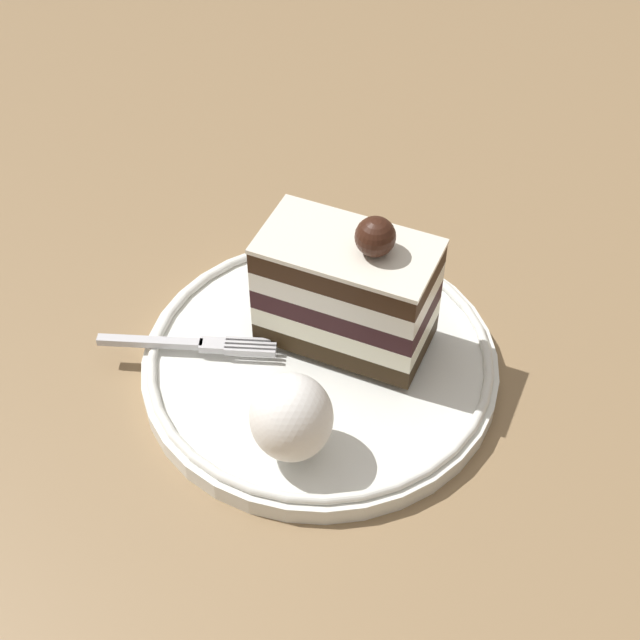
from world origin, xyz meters
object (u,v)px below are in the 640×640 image
object	(u,v)px
dessert_plate	(320,363)
whipped_cream_dollop	(291,417)
cake_slice	(347,290)
fork	(192,344)

from	to	relation	value
dessert_plate	whipped_cream_dollop	xyz separation A→B (m)	(-0.07, 0.02, 0.04)
dessert_plate	cake_slice	xyz separation A→B (m)	(0.02, -0.02, 0.05)
cake_slice	whipped_cream_dollop	bearing A→B (deg)	157.99
cake_slice	fork	distance (m)	0.10
cake_slice	dessert_plate	bearing A→B (deg)	132.40
whipped_cream_dollop	fork	distance (m)	0.10
dessert_plate	whipped_cream_dollop	distance (m)	0.08
dessert_plate	whipped_cream_dollop	bearing A→B (deg)	165.85
whipped_cream_dollop	fork	xyz separation A→B (m)	(0.08, 0.06, -0.02)
dessert_plate	whipped_cream_dollop	world-z (taller)	whipped_cream_dollop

